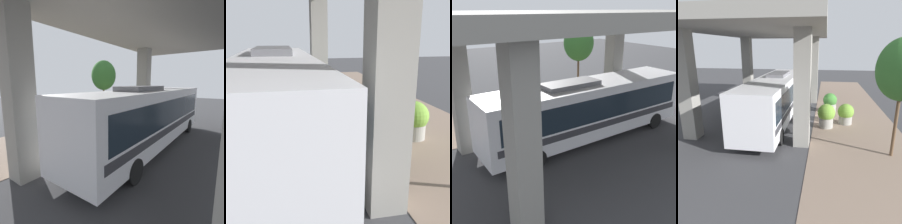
{
  "view_description": "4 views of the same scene",
  "coord_description": "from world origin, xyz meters",
  "views": [
    {
      "loc": [
        7.19,
        -8.59,
        3.81
      ],
      "look_at": [
        0.09,
        1.24,
        1.76
      ],
      "focal_mm": 28.0,
      "sensor_mm": 36.0,
      "label": 1
    },
    {
      "loc": [
        2.83,
        11.03,
        4.07
      ],
      "look_at": [
        0.57,
        0.36,
        1.08
      ],
      "focal_mm": 45.0,
      "sensor_mm": 36.0,
      "label": 2
    },
    {
      "loc": [
        14.75,
        -8.73,
        7.31
      ],
      "look_at": [
        0.96,
        0.77,
        1.08
      ],
      "focal_mm": 45.0,
      "sensor_mm": 36.0,
      "label": 3
    },
    {
      "loc": [
        -0.74,
        17.25,
        5.59
      ],
      "look_at": [
        1.78,
        1.75,
        0.92
      ],
      "focal_mm": 35.0,
      "sensor_mm": 36.0,
      "label": 4
    }
  ],
  "objects": [
    {
      "name": "fire_hydrant",
      "position": [
        -1.16,
        0.5,
        0.56
      ],
      "size": [
        0.45,
        0.22,
        1.12
      ],
      "color": "#B21919",
      "rests_on": "ground"
    },
    {
      "name": "sidewalk_strip",
      "position": [
        -3.0,
        0.0,
        0.01
      ],
      "size": [
        6.0,
        40.0,
        0.02
      ],
      "color": "#7A6656",
      "rests_on": "ground"
    },
    {
      "name": "bus",
      "position": [
        3.01,
        1.05,
        1.97
      ],
      "size": [
        2.8,
        12.83,
        3.63
      ],
      "color": "silver",
      "rests_on": "ground"
    },
    {
      "name": "planter_front",
      "position": [
        -1.23,
        -2.01,
        0.85
      ],
      "size": [
        1.22,
        1.22,
        1.69
      ],
      "color": "gray",
      "rests_on": "ground"
    },
    {
      "name": "ground_plane",
      "position": [
        0.0,
        0.0,
        0.0
      ],
      "size": [
        80.0,
        80.0,
        0.0
      ],
      "primitive_type": "plane",
      "color": "#38383A",
      "rests_on": "ground"
    },
    {
      "name": "planter_back",
      "position": [
        -0.92,
        2.14,
        0.91
      ],
      "size": [
        1.26,
        1.26,
        1.74
      ],
      "color": "gray",
      "rests_on": "ground"
    },
    {
      "name": "planter_middle",
      "position": [
        -2.36,
        1.13,
        0.79
      ],
      "size": [
        1.19,
        1.19,
        1.56
      ],
      "color": "gray",
      "rests_on": "ground"
    }
  ]
}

